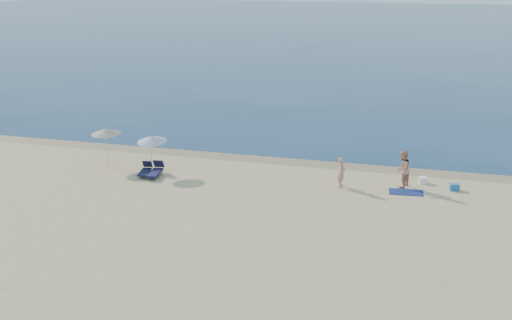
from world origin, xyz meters
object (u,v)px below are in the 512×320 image
at_px(person_left, 341,172).
at_px(blue_cooler, 455,187).
at_px(person_right, 402,169).
at_px(umbrella_near, 152,139).

bearing_deg(person_left, blue_cooler, -78.05).
height_order(person_right, blue_cooler, person_right).
distance_m(person_left, person_right, 3.15).
xyz_separation_m(person_left, blue_cooler, (5.69, 1.03, -0.63)).
relative_size(person_left, blue_cooler, 3.37).
bearing_deg(person_left, umbrella_near, 92.74).
bearing_deg(person_right, blue_cooler, 118.04).
bearing_deg(umbrella_near, blue_cooler, 6.92).
bearing_deg(blue_cooler, umbrella_near, 175.31).
xyz_separation_m(blue_cooler, umbrella_near, (-16.18, -1.21, 1.69)).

